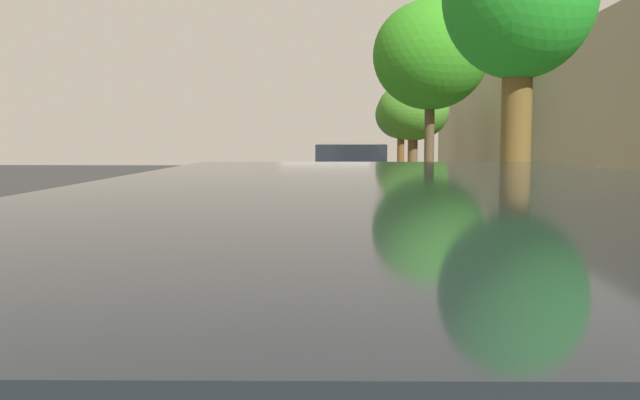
# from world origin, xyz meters

# --- Properties ---
(ground) EXTENTS (75.09, 75.09, 0.00)m
(ground) POSITION_xyz_m (0.00, 0.00, 0.00)
(ground) COLOR #2A2A2A
(sidewalk) EXTENTS (4.06, 46.93, 0.15)m
(sidewalk) POSITION_xyz_m (4.02, 0.00, 0.08)
(sidewalk) COLOR #A2A88D
(sidewalk) RESTS_ON ground
(curb_edge) EXTENTS (0.16, 46.93, 0.15)m
(curb_edge) POSITION_xyz_m (1.91, 0.00, 0.08)
(curb_edge) COLOR gray
(curb_edge) RESTS_ON ground
(lane_stripe_centre) EXTENTS (0.14, 44.20, 0.01)m
(lane_stripe_centre) POSITION_xyz_m (-3.01, -1.37, 0.00)
(lane_stripe_centre) COLOR white
(lane_stripe_centre) RESTS_ON ground
(lane_stripe_bike_edge) EXTENTS (0.12, 46.93, 0.01)m
(lane_stripe_bike_edge) POSITION_xyz_m (0.44, 0.00, 0.00)
(lane_stripe_bike_edge) COLOR white
(lane_stripe_bike_edge) RESTS_ON ground
(building_facade) EXTENTS (0.50, 46.93, 4.85)m
(building_facade) POSITION_xyz_m (6.30, 0.00, 2.43)
(building_facade) COLOR gray
(building_facade) RESTS_ON ground
(parked_suv_dark_blue_second) EXTENTS (1.99, 4.71, 1.99)m
(parked_suv_dark_blue_second) POSITION_xyz_m (0.74, -1.60, 1.03)
(parked_suv_dark_blue_second) COLOR navy
(parked_suv_dark_blue_second) RESTS_ON ground
(parked_sedan_red_mid) EXTENTS (1.97, 4.47, 1.52)m
(parked_sedan_red_mid) POSITION_xyz_m (0.82, 7.98, 0.75)
(parked_sedan_red_mid) COLOR maroon
(parked_sedan_red_mid) RESTS_ON ground
(bicycle_at_curb) EXTENTS (1.61, 0.72, 0.74)m
(bicycle_at_curb) POSITION_xyz_m (1.45, -7.55, 0.36)
(bicycle_at_curb) COLOR black
(bicycle_at_curb) RESTS_ON ground
(cyclist_with_backpack) EXTENTS (0.51, 0.58, 1.69)m
(cyclist_with_backpack) POSITION_xyz_m (1.67, -7.99, 1.03)
(cyclist_with_backpack) COLOR #C6B284
(cyclist_with_backpack) RESTS_ON ground
(street_tree_near_cyclist) EXTENTS (2.23, 2.23, 5.28)m
(street_tree_near_cyclist) POSITION_xyz_m (3.16, -8.86, 4.09)
(street_tree_near_cyclist) COLOR brown
(street_tree_near_cyclist) RESTS_ON sidewalk
(street_tree_mid_block) EXTENTS (3.55, 3.55, 6.24)m
(street_tree_mid_block) POSITION_xyz_m (3.16, 2.52, 4.69)
(street_tree_mid_block) COLOR #4E3E28
(street_tree_mid_block) RESTS_ON sidewalk
(street_tree_far_end) EXTENTS (2.83, 2.83, 4.26)m
(street_tree_far_end) POSITION_xyz_m (3.16, 8.32, 3.21)
(street_tree_far_end) COLOR brown
(street_tree_far_end) RESTS_ON sidewalk
(street_tree_corner) EXTENTS (2.52, 2.52, 4.36)m
(street_tree_corner) POSITION_xyz_m (3.16, 14.93, 3.29)
(street_tree_corner) COLOR brown
(street_tree_corner) RESTS_ON sidewalk
(pedestrian_on_phone) EXTENTS (0.62, 0.28, 1.58)m
(pedestrian_on_phone) POSITION_xyz_m (4.04, -9.75, 1.04)
(pedestrian_on_phone) COLOR black
(pedestrian_on_phone) RESTS_ON sidewalk
(fire_hydrant) EXTENTS (0.22, 0.22, 0.84)m
(fire_hydrant) POSITION_xyz_m (2.34, 13.79, 0.58)
(fire_hydrant) COLOR red
(fire_hydrant) RESTS_ON sidewalk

